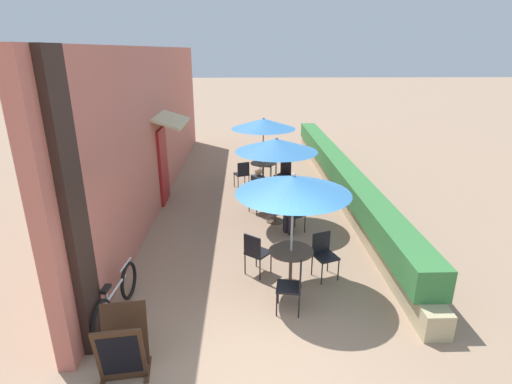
{
  "coord_description": "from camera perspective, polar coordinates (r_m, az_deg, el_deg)",
  "views": [
    {
      "loc": [
        -0.11,
        -4.35,
        4.13
      ],
      "look_at": [
        0.15,
        4.38,
        1.0
      ],
      "focal_mm": 28.0,
      "sensor_mm": 36.0,
      "label": 1
    }
  ],
  "objects": [
    {
      "name": "bicycle_leaning",
      "position": [
        7.02,
        -19.35,
        -14.17
      ],
      "size": [
        0.21,
        1.76,
        0.75
      ],
      "rotation": [
        0.0,
        0.0,
        -0.09
      ],
      "color": "black",
      "rests_on": "ground_plane"
    },
    {
      "name": "cafe_chair_mid_left",
      "position": [
        10.51,
        0.01,
        -0.39
      ],
      "size": [
        0.55,
        0.55,
        0.87
      ],
      "rotation": [
        0.0,
        0.0,
        5.29
      ],
      "color": "black",
      "rests_on": "ground_plane"
    },
    {
      "name": "patio_table_near",
      "position": [
        7.34,
        5.0,
        -9.64
      ],
      "size": [
        0.8,
        0.8,
        0.74
      ],
      "color": "brown",
      "rests_on": "ground_plane"
    },
    {
      "name": "menu_board",
      "position": [
        5.89,
        -18.48,
        -20.08
      ],
      "size": [
        0.68,
        0.7,
        0.92
      ],
      "rotation": [
        0.0,
        0.0,
        0.13
      ],
      "color": "#422819",
      "rests_on": "ground_plane"
    },
    {
      "name": "coffee_cup_mid",
      "position": [
        9.89,
        2.09,
        -0.11
      ],
      "size": [
        0.07,
        0.07,
        0.09
      ],
      "color": "#232328",
      "rests_on": "patio_table_mid"
    },
    {
      "name": "cafe_facade_wall",
      "position": [
        11.85,
        -13.7,
        9.25
      ],
      "size": [
        0.98,
        14.41,
        4.2
      ],
      "color": "#C66B5B",
      "rests_on": "ground_plane"
    },
    {
      "name": "cafe_chair_near_right",
      "position": [
        6.71,
        5.37,
        -12.94
      ],
      "size": [
        0.46,
        0.46,
        0.87
      ],
      "rotation": [
        0.0,
        0.0,
        7.7
      ],
      "color": "black",
      "rests_on": "ground_plane"
    },
    {
      "name": "cafe_chair_far_back",
      "position": [
        12.41,
        3.99,
        2.73
      ],
      "size": [
        0.56,
        0.56,
        0.87
      ],
      "rotation": [
        0.0,
        0.0,
        8.74
      ],
      "color": "black",
      "rests_on": "ground_plane"
    },
    {
      "name": "patio_table_far",
      "position": [
        12.74,
        1.02,
        3.35
      ],
      "size": [
        0.8,
        0.8,
        0.74
      ],
      "color": "brown",
      "rests_on": "ground_plane"
    },
    {
      "name": "cafe_chair_far_left",
      "position": [
        13.47,
        1.05,
        4.14
      ],
      "size": [
        0.46,
        0.46,
        0.87
      ],
      "rotation": [
        0.0,
        0.0,
        4.55
      ],
      "color": "black",
      "rests_on": "ground_plane"
    },
    {
      "name": "seated_patron_mid_left",
      "position": [
        10.52,
        0.51,
        0.6
      ],
      "size": [
        0.51,
        0.49,
        1.25
      ],
      "rotation": [
        0.0,
        0.0,
        5.29
      ],
      "color": "#23232D",
      "rests_on": "ground_plane"
    },
    {
      "name": "seated_patron_mid_right",
      "position": [
        9.38,
        5.39,
        -1.91
      ],
      "size": [
        0.51,
        0.49,
        1.25
      ],
      "rotation": [
        0.0,
        0.0,
        8.43
      ],
      "color": "#23232D",
      "rests_on": "ground_plane"
    },
    {
      "name": "patio_umbrella_mid",
      "position": [
        9.57,
        2.94,
        6.69
      ],
      "size": [
        1.98,
        1.98,
        2.18
      ],
      "color": "#B7B7BC",
      "rests_on": "ground_plane"
    },
    {
      "name": "cafe_chair_far_right",
      "position": [
        12.41,
        -1.97,
        2.78
      ],
      "size": [
        0.52,
        0.52,
        0.87
      ],
      "rotation": [
        0.0,
        0.0,
        6.65
      ],
      "color": "black",
      "rests_on": "ground_plane"
    },
    {
      "name": "cafe_chair_near_left",
      "position": [
        7.66,
        -0.04,
        -8.42
      ],
      "size": [
        0.56,
        0.56,
        0.87
      ],
      "rotation": [
        0.0,
        0.0,
        5.6
      ],
      "color": "black",
      "rests_on": "ground_plane"
    },
    {
      "name": "patio_table_mid",
      "position": [
        9.99,
        2.8,
        -1.37
      ],
      "size": [
        0.8,
        0.8,
        0.74
      ],
      "color": "brown",
      "rests_on": "ground_plane"
    },
    {
      "name": "ground_plane",
      "position": [
        6.0,
        -0.22,
        -23.8
      ],
      "size": [
        120.0,
        120.0,
        0.0
      ],
      "primitive_type": "plane",
      "color": "#9E7F66"
    },
    {
      "name": "cafe_chair_near_back",
      "position": [
        7.74,
        9.65,
        -8.41
      ],
      "size": [
        0.52,
        0.52,
        0.87
      ],
      "rotation": [
        0.0,
        0.0,
        9.79
      ],
      "color": "black",
      "rests_on": "ground_plane"
    },
    {
      "name": "patio_umbrella_far",
      "position": [
        12.42,
        1.06,
        9.73
      ],
      "size": [
        1.98,
        1.98,
        2.18
      ],
      "color": "#B7B7BC",
      "rests_on": "ground_plane"
    },
    {
      "name": "planter_hedge",
      "position": [
        12.34,
        11.79,
        2.35
      ],
      "size": [
        0.6,
        13.41,
        1.01
      ],
      "color": "tan",
      "rests_on": "ground_plane"
    },
    {
      "name": "patio_umbrella_near",
      "position": [
        6.75,
        5.36,
        1.06
      ],
      "size": [
        1.98,
        1.98,
        2.18
      ],
      "color": "#B7B7BC",
      "rests_on": "ground_plane"
    },
    {
      "name": "cafe_chair_mid_right",
      "position": [
        9.51,
        5.88,
        -2.73
      ],
      "size": [
        0.55,
        0.55,
        0.87
      ],
      "rotation": [
        0.0,
        0.0,
        8.43
      ],
      "color": "black",
      "rests_on": "ground_plane"
    }
  ]
}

